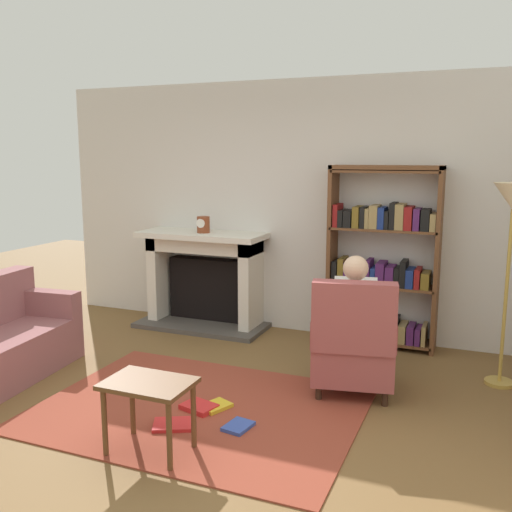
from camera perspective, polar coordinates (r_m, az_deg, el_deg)
name	(u,v)px	position (r m, az deg, el deg)	size (l,w,h in m)	color
ground	(180,427)	(4.28, -7.65, -16.57)	(14.00, 14.00, 0.00)	brown
back_wall	(295,208)	(6.19, 3.89, 4.82)	(5.60, 0.10, 2.70)	silver
area_rug	(199,409)	(4.52, -5.70, -14.98)	(2.40, 1.80, 0.01)	brown
fireplace	(206,276)	(6.45, -5.07, -1.98)	(1.45, 0.64, 1.08)	#4C4742
mantel_clock	(203,225)	(6.25, -5.30, 3.15)	(0.14, 0.14, 0.18)	brown
bookshelf	(382,261)	(5.81, 12.46, -0.50)	(1.08, 0.32, 1.82)	brown
armchair_reading	(353,344)	(4.67, 9.72, -8.67)	(0.75, 0.73, 0.97)	#331E14
seated_reader	(354,316)	(4.72, 9.82, -5.96)	(0.43, 0.58, 1.14)	silver
side_table	(149,393)	(3.82, -10.68, -13.34)	(0.56, 0.39, 0.49)	brown
scattered_books	(202,415)	(4.38, -5.42, -15.52)	(0.71, 0.67, 0.04)	red
floor_lamp	(512,215)	(5.03, 24.28, 3.76)	(0.32, 0.32, 1.70)	#B7933F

